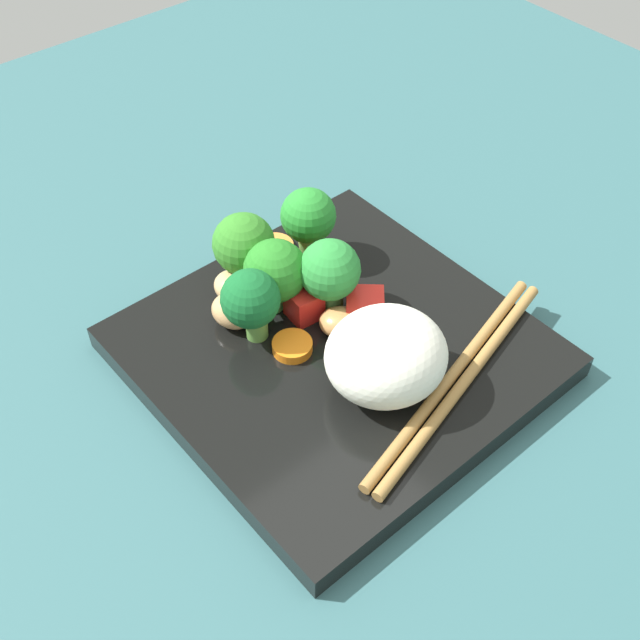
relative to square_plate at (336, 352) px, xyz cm
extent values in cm
cube|color=#305B5E|center=(0.00, 0.00, -1.91)|extent=(110.00, 110.00, 2.00)
cube|color=black|center=(0.00, 0.00, 0.00)|extent=(25.22, 25.22, 1.83)
ellipsoid|color=white|center=(0.14, -4.82, 3.81)|extent=(10.02, 9.69, 5.80)
cylinder|color=#609D4A|center=(1.98, 2.87, 2.15)|extent=(2.17, 2.36, 2.66)
sphere|color=#2B8737|center=(1.87, 2.92, 4.65)|extent=(4.34, 4.34, 4.34)
cylinder|color=#529944|center=(-1.19, 5.56, 1.83)|extent=(1.58, 1.62, 1.88)
sphere|color=#257722|center=(-0.91, 5.48, 4.38)|extent=(4.51, 4.51, 4.51)
cylinder|color=#5F9A47|center=(4.11, 8.36, 2.19)|extent=(1.40, 1.67, 2.68)
sphere|color=#25822B|center=(4.32, 8.27, 4.84)|extent=(4.15, 4.15, 4.15)
cylinder|color=#5A913D|center=(-3.72, 4.09, 1.96)|extent=(2.02, 2.04, 2.11)
sphere|color=#145C28|center=(-3.95, 4.23, 4.52)|extent=(4.09, 4.09, 4.09)
cylinder|color=#6DA24A|center=(-0.95, 9.18, 1.86)|extent=(2.67, 2.80, 2.12)
sphere|color=#317B25|center=(-0.97, 9.10, 4.46)|extent=(4.55, 4.55, 4.55)
cylinder|color=orange|center=(1.34, 9.13, 1.23)|extent=(2.37, 2.37, 0.63)
cylinder|color=orange|center=(1.14, 5.41, 1.18)|extent=(3.94, 3.94, 0.53)
cylinder|color=orange|center=(-2.69, 1.45, 1.28)|extent=(3.24, 3.24, 0.73)
cylinder|color=orange|center=(3.50, 5.37, 1.29)|extent=(3.30, 3.30, 0.76)
cylinder|color=orange|center=(2.78, 10.58, 1.12)|extent=(4.05, 4.05, 0.41)
cube|color=red|center=(3.17, 0.59, 1.87)|extent=(3.87, 3.88, 1.92)
cube|color=red|center=(0.24, 7.27, 2.11)|extent=(3.81, 3.84, 2.40)
cube|color=red|center=(-0.10, 3.48, 2.07)|extent=(2.36, 2.33, 2.32)
ellipsoid|color=tan|center=(-2.64, 8.08, 1.96)|extent=(3.56, 3.94, 2.10)
ellipsoid|color=#B97F48|center=(0.94, 0.63, 1.85)|extent=(3.95, 3.99, 1.88)
ellipsoid|color=tan|center=(-4.23, 6.08, 2.11)|extent=(3.71, 4.01, 2.39)
cylinder|color=olive|center=(3.98, -8.26, 1.31)|extent=(20.69, 6.20, 0.79)
cylinder|color=olive|center=(3.75, -7.37, 1.31)|extent=(20.69, 6.20, 0.79)
camera|label=1|loc=(-24.54, -27.77, 41.85)|focal=44.83mm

